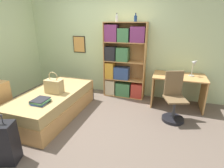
{
  "coord_description": "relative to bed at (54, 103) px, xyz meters",
  "views": [
    {
      "loc": [
        1.46,
        -2.69,
        1.84
      ],
      "look_at": [
        0.52,
        0.19,
        0.75
      ],
      "focal_mm": 28.0,
      "sensor_mm": 36.0,
      "label": 1
    }
  ],
  "objects": [
    {
      "name": "wall_back",
      "position": [
        0.69,
        1.61,
        1.05
      ],
      "size": [
        10.0,
        0.09,
        2.6
      ],
      "color": "beige",
      "rests_on": "ground_plane"
    },
    {
      "name": "bottle_brown",
      "position": [
        1.36,
        1.4,
        1.65
      ],
      "size": [
        0.07,
        0.07,
        0.18
      ],
      "color": "navy",
      "rests_on": "bookcase"
    },
    {
      "name": "desk_chair",
      "position": [
        2.34,
        0.56,
        0.07
      ],
      "size": [
        0.49,
        0.49,
        0.96
      ],
      "color": "black",
      "rests_on": "ground_plane"
    },
    {
      "name": "ground_plane",
      "position": [
        0.69,
        -0.02,
        -0.25
      ],
      "size": [
        14.0,
        14.0,
        0.0
      ],
      "primitive_type": "plane",
      "color": "#66564C"
    },
    {
      "name": "bed",
      "position": [
        0.0,
        0.0,
        0.0
      ],
      "size": [
        0.96,
        1.92,
        0.51
      ],
      "color": "tan",
      "rests_on": "ground_plane"
    },
    {
      "name": "bookcase",
      "position": [
        1.07,
        1.39,
        0.62
      ],
      "size": [
        1.01,
        0.32,
        1.83
      ],
      "color": "tan",
      "rests_on": "ground_plane"
    },
    {
      "name": "book_stack_on_bed",
      "position": [
        0.13,
        -0.5,
        0.29
      ],
      "size": [
        0.28,
        0.32,
        0.07
      ],
      "color": "#334C84",
      "rests_on": "bed"
    },
    {
      "name": "desk_lamp",
      "position": [
        2.69,
        1.27,
        0.72
      ],
      "size": [
        0.16,
        0.12,
        0.39
      ],
      "color": "#ADA89E",
      "rests_on": "desk"
    },
    {
      "name": "desk",
      "position": [
        2.42,
        1.22,
        0.24
      ],
      "size": [
        1.1,
        0.67,
        0.72
      ],
      "color": "tan",
      "rests_on": "ground_plane"
    },
    {
      "name": "handbag",
      "position": [
        0.08,
        -0.02,
        0.4
      ],
      "size": [
        0.33,
        0.19,
        0.43
      ],
      "color": "tan",
      "rests_on": "bed"
    },
    {
      "name": "bottle_green",
      "position": [
        0.92,
        1.42,
        1.65
      ],
      "size": [
        0.07,
        0.07,
        0.19
      ],
      "color": "#B7BCC1",
      "rests_on": "bookcase"
    }
  ]
}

